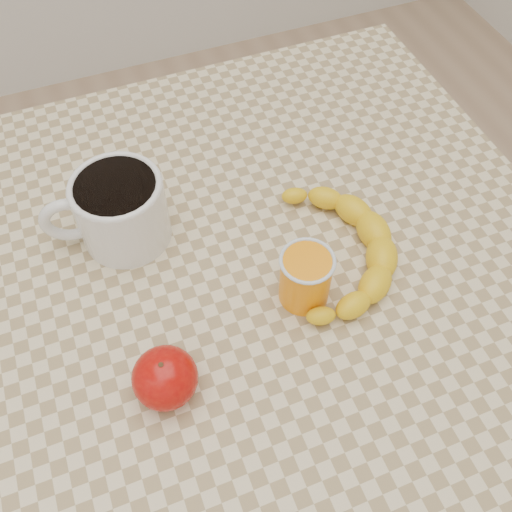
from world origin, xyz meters
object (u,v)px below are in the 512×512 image
object	(u,v)px
orange_juice_glass	(305,277)
banana	(338,250)
table	(256,301)
coffee_mug	(118,208)
apple	(165,378)

from	to	relation	value
orange_juice_glass	banana	bearing A→B (deg)	28.78
table	coffee_mug	distance (m)	0.22
orange_juice_glass	banana	world-z (taller)	orange_juice_glass
table	orange_juice_glass	distance (m)	0.14
table	orange_juice_glass	world-z (taller)	orange_juice_glass
coffee_mug	banana	distance (m)	0.27
table	coffee_mug	bearing A→B (deg)	142.50
coffee_mug	apple	distance (m)	0.22
table	apple	world-z (taller)	apple
orange_juice_glass	coffee_mug	bearing A→B (deg)	136.46
table	coffee_mug	xyz separation A→B (m)	(-0.14, 0.11, 0.14)
table	orange_juice_glass	xyz separation A→B (m)	(0.04, -0.06, 0.12)
table	apple	distance (m)	0.22
table	orange_juice_glass	bearing A→B (deg)	-58.54
apple	banana	bearing A→B (deg)	20.23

